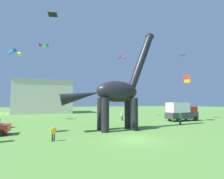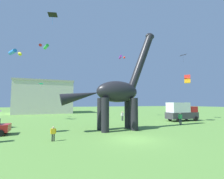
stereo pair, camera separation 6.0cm
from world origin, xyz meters
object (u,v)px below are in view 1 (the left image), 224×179
dinosaur_sculpture (117,92)px  person_far_spectator (53,132)px  parked_box_truck (181,111)px  kite_near_high (183,55)px  kite_mid_left (41,84)px  person_near_flyer (180,117)px  kite_near_low (187,79)px  kite_trailing (14,52)px  kite_high_right (45,46)px  kite_mid_right (121,57)px  person_strolling_adult (122,115)px  kite_far_right (53,15)px

dinosaur_sculpture → person_far_spectator: 8.51m
parked_box_truck → kite_near_high: bearing=31.0°
kite_near_high → kite_mid_left: kite_near_high is taller
dinosaur_sculpture → kite_mid_left: dinosaur_sculpture is taller
person_near_flyer → kite_near_high: (5.99, 5.00, 11.29)m
kite_near_low → person_near_flyer: bearing=-150.1°
person_far_spectator → kite_trailing: kite_trailing is taller
person_near_flyer → parked_box_truck: bearing=-140.6°
kite_high_right → kite_near_low: kite_high_right is taller
parked_box_truck → kite_mid_right: kite_mid_right is taller
parked_box_truck → kite_near_low: size_ratio=4.20×
person_strolling_adult → kite_high_right: size_ratio=0.95×
parked_box_truck → kite_near_high: 10.99m
dinosaur_sculpture → kite_near_low: (14.38, 3.32, 2.73)m
kite_near_low → person_far_spectator: bearing=-163.2°
kite_far_right → kite_trailing: 17.62m
person_far_spectator → kite_near_high: 27.58m
dinosaur_sculpture → kite_near_high: (16.32, 5.98, 7.87)m
kite_trailing → dinosaur_sculpture: bearing=-46.1°
person_near_flyer → kite_far_right: kite_far_right is taller
dinosaur_sculpture → kite_high_right: bearing=106.0°
person_far_spectator → kite_mid_left: size_ratio=1.11×
dinosaur_sculpture → person_near_flyer: 10.92m
kite_mid_right → kite_mid_left: 18.64m
dinosaur_sculpture → kite_mid_right: bearing=38.8°
kite_far_right → kite_near_high: bearing=19.8°
kite_mid_right → kite_near_low: 15.88m
person_far_spectator → person_strolling_adult: (11.64, 11.86, 0.26)m
kite_mid_right → kite_trailing: kite_mid_right is taller
person_near_flyer → kite_near_low: (4.05, 2.33, 6.14)m
kite_far_right → person_near_flyer: bearing=11.2°
person_far_spectator → kite_trailing: (-6.46, 17.12, 11.17)m
parked_box_truck → kite_trailing: size_ratio=2.36×
person_near_flyer → kite_far_right: (-17.65, -3.50, 10.03)m
kite_far_right → kite_high_right: (-1.09, 12.10, 1.02)m
parked_box_truck → kite_near_low: 5.71m
kite_high_right → kite_near_high: size_ratio=1.04×
kite_high_right → parked_box_truck: bearing=-12.3°
dinosaur_sculpture → person_far_spectator: size_ratio=10.29×
kite_mid_right → kite_near_low: (6.54, -12.86, -6.64)m
person_far_spectator → kite_mid_right: size_ratio=0.64×
person_near_flyer → kite_mid_right: (-2.48, 15.19, 12.78)m
parked_box_truck → kite_trailing: kite_trailing is taller
person_near_flyer → kite_mid_right: 20.00m
kite_far_right → kite_near_low: bearing=15.0°
kite_trailing → kite_mid_left: bearing=51.6°
kite_near_low → person_strolling_adult: bearing=150.9°
parked_box_truck → person_near_flyer: parked_box_truck is taller
kite_mid_right → kite_near_high: (8.48, -10.19, -1.49)m
kite_near_high → parked_box_truck: bearing=-149.4°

